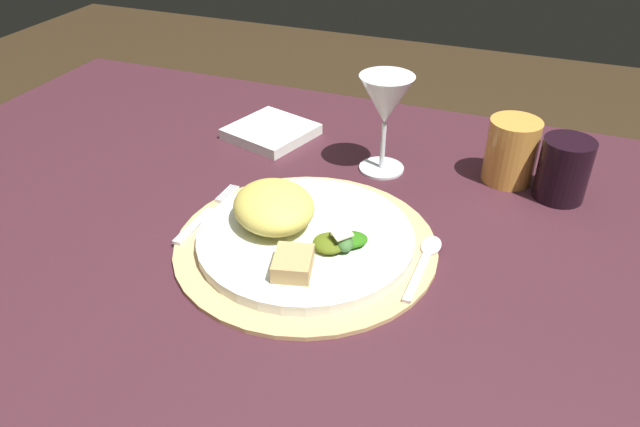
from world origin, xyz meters
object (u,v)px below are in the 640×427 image
spoon (426,256)px  napkin (271,132)px  dining_table (327,291)px  amber_tumbler (511,151)px  dinner_plate (306,238)px  dark_tumbler (564,169)px  fork (205,216)px  wine_glass (386,103)px

spoon → napkin: (-0.33, 0.25, 0.00)m
dining_table → amber_tumbler: 0.34m
dinner_plate → napkin: bearing=123.2°
dining_table → napkin: size_ratio=11.49×
dinner_plate → napkin: (-0.18, 0.27, -0.00)m
dinner_plate → dark_tumbler: (0.30, 0.25, 0.03)m
fork → spoon: size_ratio=1.13×
spoon → fork: bearing=-175.8°
fork → spoon: (0.30, 0.02, 0.00)m
amber_tumbler → dark_tumbler: size_ratio=1.07×
dining_table → amber_tumbler: (0.21, 0.21, 0.17)m
dinner_plate → wine_glass: bearing=81.9°
napkin → dining_table: bearing=-48.5°
spoon → wine_glass: (-0.12, 0.21, 0.10)m
spoon → wine_glass: size_ratio=0.89×
dinner_plate → amber_tumbler: 0.35m
dinner_plate → fork: bearing=178.7°
spoon → wine_glass: 0.26m
fork → wine_glass: (0.18, 0.23, 0.10)m
spoon → dinner_plate: bearing=-170.4°
dinner_plate → amber_tumbler: amber_tumbler is taller
napkin → dark_tumbler: 0.48m
dining_table → dinner_plate: dinner_plate is taller
dark_tumbler → dining_table: bearing=-147.8°
dark_tumbler → napkin: bearing=176.9°
spoon → wine_glass: wine_glass is taller
napkin → amber_tumbler: size_ratio=1.30×
spoon → napkin: bearing=143.2°
spoon → dark_tumbler: dark_tumbler is taller
dinner_plate → spoon: dinner_plate is taller
dinner_plate → fork: (-0.15, 0.00, -0.00)m
napkin → fork: bearing=-84.2°
dining_table → fork: fork is taller
dining_table → dinner_plate: (-0.01, -0.06, 0.14)m
amber_tumbler → dinner_plate: bearing=-129.0°
amber_tumbler → napkin: bearing=179.7°
fork → dark_tumbler: bearing=28.6°
fork → wine_glass: 0.31m
wine_glass → dark_tumbler: 0.27m
dining_table → fork: 0.22m
napkin → wine_glass: (0.21, -0.04, 0.10)m
fork → amber_tumbler: 0.46m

